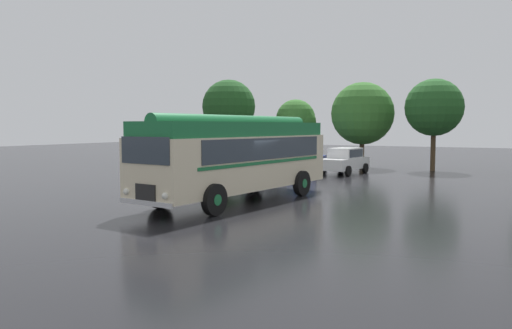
{
  "coord_description": "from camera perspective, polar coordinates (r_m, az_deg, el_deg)",
  "views": [
    {
      "loc": [
        10.0,
        -17.78,
        3.04
      ],
      "look_at": [
        -0.16,
        1.11,
        1.4
      ],
      "focal_mm": 35.0,
      "sensor_mm": 36.0,
      "label": 1
    }
  ],
  "objects": [
    {
      "name": "ground_plane",
      "position": [
        20.62,
        -1.06,
        -4.11
      ],
      "size": [
        120.0,
        120.0,
        0.0
      ],
      "primitive_type": "plane",
      "color": "black"
    },
    {
      "name": "tree_left_of_centre",
      "position": [
        40.37,
        4.75,
        5.1
      ],
      "size": [
        3.31,
        3.18,
        5.21
      ],
      "color": "#4C3823",
      "rests_on": "ground"
    },
    {
      "name": "tree_right_of_centre",
      "position": [
        36.23,
        19.67,
        6.16
      ],
      "size": [
        3.9,
        3.9,
        6.28
      ],
      "color": "#4C3823",
      "rests_on": "ground"
    },
    {
      "name": "car_mid_left",
      "position": [
        32.51,
        10.09,
        0.44
      ],
      "size": [
        2.35,
        4.38,
        1.66
      ],
      "color": "silver",
      "rests_on": "ground"
    },
    {
      "name": "vintage_bus",
      "position": [
        20.16,
        -2.04,
        1.11
      ],
      "size": [
        3.68,
        10.32,
        3.49
      ],
      "color": "beige",
      "rests_on": "ground"
    },
    {
      "name": "tree_far_left",
      "position": [
        42.7,
        -3.34,
        6.68
      ],
      "size": [
        4.51,
        4.51,
        7.0
      ],
      "color": "#4C3823",
      "rests_on": "ground"
    },
    {
      "name": "tree_centre",
      "position": [
        37.69,
        12.23,
        5.6
      ],
      "size": [
        4.59,
        4.59,
        6.29
      ],
      "color": "#4C3823",
      "rests_on": "ground"
    },
    {
      "name": "box_van",
      "position": [
        35.27,
        2.22,
        1.65
      ],
      "size": [
        2.61,
        5.88,
        2.5
      ],
      "color": "#B2B7BC",
      "rests_on": "ground"
    },
    {
      "name": "car_near_left",
      "position": [
        33.89,
        5.96,
        0.64
      ],
      "size": [
        2.39,
        4.4,
        1.66
      ],
      "color": "navy",
      "rests_on": "ground"
    }
  ]
}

